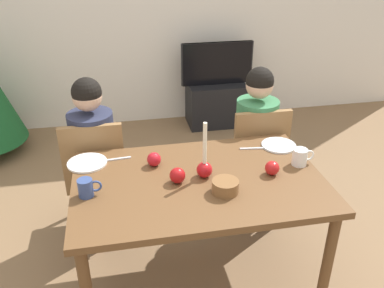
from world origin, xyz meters
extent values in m
plane|color=brown|center=(0.00, 0.00, 0.00)|extent=(7.68, 7.68, 0.00)
cube|color=silver|center=(0.00, 2.60, 1.30)|extent=(6.40, 0.10, 2.60)
cube|color=brown|center=(0.00, 0.00, 0.73)|extent=(1.40, 0.90, 0.04)
cylinder|color=brown|center=(0.64, -0.39, 0.35)|extent=(0.06, 0.06, 0.71)
cylinder|color=brown|center=(-0.64, 0.39, 0.35)|extent=(0.06, 0.06, 0.71)
cylinder|color=brown|center=(0.64, 0.39, 0.35)|extent=(0.06, 0.06, 0.71)
cube|color=olive|center=(-0.60, 0.69, 0.43)|extent=(0.40, 0.40, 0.04)
cube|color=olive|center=(-0.60, 0.51, 0.68)|extent=(0.40, 0.04, 0.45)
cylinder|color=olive|center=(-0.43, 0.86, 0.21)|extent=(0.04, 0.04, 0.41)
cylinder|color=olive|center=(-0.77, 0.86, 0.21)|extent=(0.04, 0.04, 0.41)
cylinder|color=olive|center=(-0.43, 0.52, 0.21)|extent=(0.04, 0.04, 0.41)
cylinder|color=olive|center=(-0.77, 0.52, 0.21)|extent=(0.04, 0.04, 0.41)
cube|color=olive|center=(0.56, 0.69, 0.43)|extent=(0.40, 0.40, 0.04)
cube|color=olive|center=(0.56, 0.51, 0.68)|extent=(0.40, 0.04, 0.45)
cylinder|color=olive|center=(0.73, 0.86, 0.21)|extent=(0.04, 0.04, 0.41)
cylinder|color=olive|center=(0.39, 0.86, 0.21)|extent=(0.04, 0.04, 0.41)
cylinder|color=olive|center=(0.73, 0.52, 0.21)|extent=(0.04, 0.04, 0.41)
cylinder|color=olive|center=(0.39, 0.52, 0.21)|extent=(0.04, 0.04, 0.41)
cube|color=#33384C|center=(-0.60, 0.64, 0.23)|extent=(0.28, 0.28, 0.45)
cylinder|color=#282D47|center=(-0.60, 0.64, 0.69)|extent=(0.30, 0.30, 0.48)
sphere|color=tan|center=(-0.60, 0.64, 1.04)|extent=(0.19, 0.19, 0.19)
sphere|color=black|center=(-0.60, 0.64, 1.07)|extent=(0.19, 0.19, 0.19)
cube|color=#33384C|center=(0.56, 0.64, 0.23)|extent=(0.28, 0.28, 0.45)
cylinder|color=#387A4C|center=(0.56, 0.64, 0.69)|extent=(0.30, 0.30, 0.48)
sphere|color=tan|center=(0.56, 0.64, 1.04)|extent=(0.19, 0.19, 0.19)
sphere|color=black|center=(0.56, 0.64, 1.07)|extent=(0.19, 0.19, 0.19)
cube|color=black|center=(0.69, 2.30, 0.24)|extent=(0.64, 0.40, 0.48)
cube|color=black|center=(0.69, 2.30, 0.71)|extent=(0.79, 0.04, 0.46)
cube|color=black|center=(0.69, 2.30, 0.71)|extent=(0.76, 0.05, 0.46)
sphere|color=red|center=(0.04, 0.02, 0.80)|extent=(0.09, 0.09, 0.09)
cylinder|color=#EFE5C6|center=(0.04, 0.02, 0.96)|extent=(0.02, 0.02, 0.25)
cylinder|color=white|center=(-0.62, 0.30, 0.76)|extent=(0.23, 0.23, 0.01)
cylinder|color=silver|center=(0.59, 0.29, 0.76)|extent=(0.22, 0.22, 0.01)
cylinder|color=#33477F|center=(-0.61, -0.04, 0.80)|extent=(0.08, 0.08, 0.10)
torus|color=#33477F|center=(-0.56, -0.04, 0.80)|extent=(0.07, 0.01, 0.07)
cylinder|color=white|center=(0.62, 0.04, 0.80)|extent=(0.09, 0.09, 0.10)
torus|color=white|center=(0.67, 0.04, 0.81)|extent=(0.07, 0.01, 0.07)
cube|color=silver|center=(-0.45, 0.31, 0.75)|extent=(0.18, 0.03, 0.01)
cube|color=silver|center=(0.42, 0.28, 0.75)|extent=(0.18, 0.04, 0.01)
cylinder|color=brown|center=(0.11, -0.15, 0.78)|extent=(0.14, 0.14, 0.07)
sphere|color=red|center=(0.42, -0.03, 0.79)|extent=(0.08, 0.08, 0.08)
sphere|color=#AB1214|center=(-0.12, -0.01, 0.79)|extent=(0.09, 0.09, 0.09)
sphere|color=red|center=(-0.23, 0.20, 0.79)|extent=(0.08, 0.08, 0.08)
camera|label=1|loc=(-0.41, -1.89, 1.98)|focal=38.20mm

